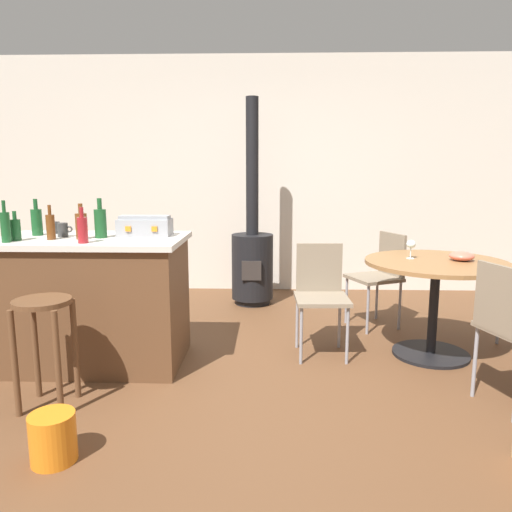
{
  "coord_description": "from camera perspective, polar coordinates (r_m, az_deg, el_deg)",
  "views": [
    {
      "loc": [
        0.08,
        -2.96,
        1.42
      ],
      "look_at": [
        -0.04,
        0.66,
        0.77
      ],
      "focal_mm": 34.14,
      "sensor_mm": 36.0,
      "label": 1
    }
  ],
  "objects": [
    {
      "name": "bottle_3",
      "position": [
        3.41,
        -19.65,
        2.97
      ],
      "size": [
        0.07,
        0.07,
        0.24
      ],
      "color": "maroon",
      "rests_on": "kitchen_island"
    },
    {
      "name": "bottle_4",
      "position": [
        3.65,
        -27.3,
        3.12
      ],
      "size": [
        0.06,
        0.06,
        0.28
      ],
      "color": "#194C23",
      "rests_on": "kitchen_island"
    },
    {
      "name": "toolbox",
      "position": [
        3.68,
        -12.87,
        3.42
      ],
      "size": [
        0.38,
        0.22,
        0.15
      ],
      "color": "gray",
      "rests_on": "kitchen_island"
    },
    {
      "name": "bottle_2",
      "position": [
        3.94,
        -24.3,
        3.73
      ],
      "size": [
        0.08,
        0.08,
        0.27
      ],
      "color": "#194C23",
      "rests_on": "kitchen_island"
    },
    {
      "name": "folding_chair_far",
      "position": [
        3.8,
        7.6,
        -4.02
      ],
      "size": [
        0.41,
        0.41,
        0.85
      ],
      "color": "#7F705B",
      "rests_on": "ground_plane"
    },
    {
      "name": "cup_1",
      "position": [
        3.79,
        -21.67,
        2.87
      ],
      "size": [
        0.11,
        0.07,
        0.1
      ],
      "color": "#383838",
      "rests_on": "kitchen_island"
    },
    {
      "name": "cup_0",
      "position": [
        4.02,
        -22.54,
        3.1
      ],
      "size": [
        0.12,
        0.08,
        0.09
      ],
      "color": "#383838",
      "rests_on": "kitchen_island"
    },
    {
      "name": "bottle_1",
      "position": [
        3.66,
        -22.93,
        3.23
      ],
      "size": [
        0.06,
        0.06,
        0.24
      ],
      "color": "#603314",
      "rests_on": "kitchen_island"
    },
    {
      "name": "serving_bowl",
      "position": [
        3.96,
        22.95,
        -0.01
      ],
      "size": [
        0.18,
        0.18,
        0.07
      ],
      "primitive_type": "ellipsoid",
      "color": "#DB6651",
      "rests_on": "dining_table"
    },
    {
      "name": "bottle_0",
      "position": [
        3.72,
        -26.34,
        2.84
      ],
      "size": [
        0.07,
        0.07,
        0.2
      ],
      "color": "#194C23",
      "rests_on": "kitchen_island"
    },
    {
      "name": "wooden_stool",
      "position": [
        3.17,
        -23.57,
        -7.85
      ],
      "size": [
        0.33,
        0.33,
        0.67
      ],
      "color": "brown",
      "rests_on": "ground_plane"
    },
    {
      "name": "bottle_5",
      "position": [
        3.62,
        -19.77,
        3.4
      ],
      "size": [
        0.08,
        0.08,
        0.25
      ],
      "color": "#603314",
      "rests_on": "kitchen_island"
    },
    {
      "name": "back_wall",
      "position": [
        5.77,
        1.06,
        9.37
      ],
      "size": [
        8.0,
        0.1,
        2.7
      ],
      "primitive_type": "cube",
      "color": "beige",
      "rests_on": "ground_plane"
    },
    {
      "name": "wood_stove",
      "position": [
        5.16,
        -0.43,
        0.18
      ],
      "size": [
        0.44,
        0.45,
        2.15
      ],
      "color": "black",
      "rests_on": "ground_plane"
    },
    {
      "name": "wine_glass",
      "position": [
        3.91,
        17.7,
        1.24
      ],
      "size": [
        0.07,
        0.07,
        0.14
      ],
      "color": "silver",
      "rests_on": "dining_table"
    },
    {
      "name": "folding_chair_near",
      "position": [
        4.56,
        14.36,
        -1.83
      ],
      "size": [
        0.53,
        0.53,
        0.85
      ],
      "color": "#7F705B",
      "rests_on": "ground_plane"
    },
    {
      "name": "bottle_6",
      "position": [
        3.64,
        -17.76,
        3.75
      ],
      "size": [
        0.08,
        0.08,
        0.28
      ],
      "color": "#194C23",
      "rests_on": "kitchen_island"
    },
    {
      "name": "kitchen_island",
      "position": [
        3.78,
        -18.5,
        -4.97
      ],
      "size": [
        1.35,
        0.8,
        0.94
      ],
      "color": "brown",
      "rests_on": "ground_plane"
    },
    {
      "name": "dining_table",
      "position": [
        3.92,
        20.24,
        -3.02
      ],
      "size": [
        1.05,
        1.05,
        0.74
      ],
      "color": "black",
      "rests_on": "ground_plane"
    },
    {
      "name": "ground_plane",
      "position": [
        3.28,
        0.31,
        -15.53
      ],
      "size": [
        8.8,
        8.8,
        0.0
      ],
      "primitive_type": "plane",
      "color": "brown"
    },
    {
      "name": "plastic_bucket",
      "position": [
        2.73,
        -22.69,
        -19.05
      ],
      "size": [
        0.22,
        0.22,
        0.25
      ],
      "primitive_type": "cylinder",
      "color": "orange",
      "rests_on": "ground_plane"
    }
  ]
}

